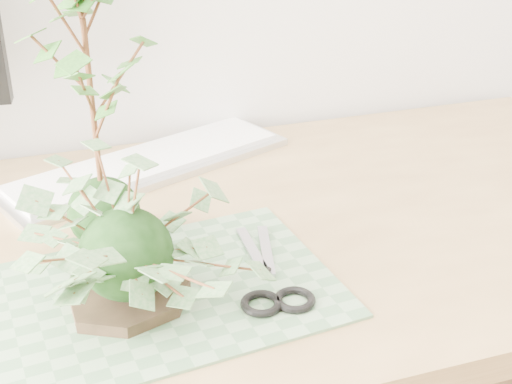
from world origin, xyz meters
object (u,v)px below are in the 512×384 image
desk (178,291)px  ivy_kokedama (123,215)px  maple_kokedama (85,39)px  keyboard (148,164)px

desk → ivy_kokedama: ivy_kokedama is taller
maple_kokedama → keyboard: 0.36m
keyboard → desk: bearing=-113.2°
desk → ivy_kokedama: bearing=-120.9°
ivy_kokedama → maple_kokedama: 0.22m
ivy_kokedama → keyboard: ivy_kokedama is taller
maple_kokedama → keyboard: size_ratio=0.78×
desk → maple_kokedama: (-0.09, 0.01, 0.37)m
ivy_kokedama → desk: bearing=59.1°
desk → keyboard: bearing=88.4°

